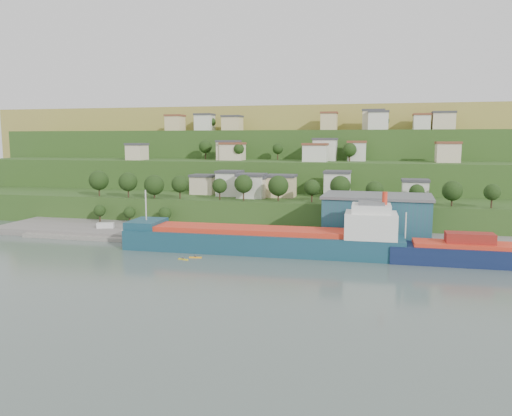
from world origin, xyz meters
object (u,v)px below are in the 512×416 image
(kayak_orange, at_px, (195,257))
(warehouse, at_px, (377,216))
(cargo_ship_near, at_px, (269,241))
(caravan, at_px, (106,227))

(kayak_orange, bearing_deg, warehouse, 23.22)
(warehouse, height_order, kayak_orange, warehouse)
(cargo_ship_near, bearing_deg, caravan, 165.27)
(kayak_orange, bearing_deg, caravan, 140.08)
(warehouse, xyz_separation_m, kayak_orange, (-46.01, -28.64, -8.19))
(cargo_ship_near, distance_m, caravan, 59.72)
(warehouse, relative_size, caravan, 5.86)
(kayak_orange, bearing_deg, cargo_ship_near, 22.45)
(warehouse, xyz_separation_m, caravan, (-86.54, -4.05, -5.97))
(caravan, bearing_deg, cargo_ship_near, -32.38)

